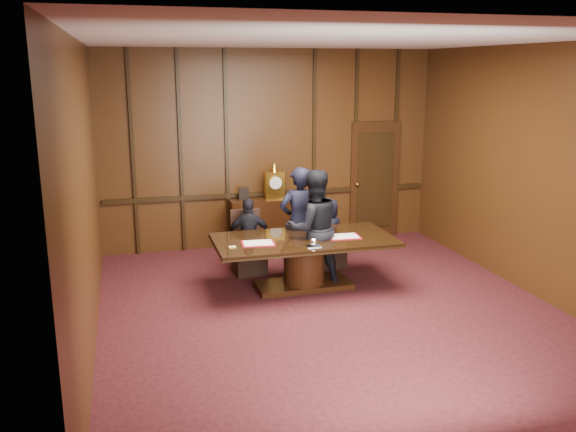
% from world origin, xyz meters
% --- Properties ---
extents(room, '(7.00, 7.04, 3.50)m').
position_xyz_m(room, '(0.07, 0.14, 1.72)').
color(room, black).
rests_on(room, ground).
extents(sideboard, '(1.60, 0.45, 1.54)m').
position_xyz_m(sideboard, '(0.00, 3.26, 0.49)').
color(sideboard, black).
rests_on(sideboard, ground).
extents(conference_table, '(2.62, 1.32, 0.76)m').
position_xyz_m(conference_table, '(-0.09, 1.10, 0.51)').
color(conference_table, black).
rests_on(conference_table, ground).
extents(folder_left, '(0.49, 0.37, 0.02)m').
position_xyz_m(folder_left, '(-0.80, 0.98, 0.77)').
color(folder_left, '#AE1023').
rests_on(folder_left, conference_table).
extents(folder_right, '(0.48, 0.36, 0.02)m').
position_xyz_m(folder_right, '(0.49, 1.00, 0.77)').
color(folder_right, '#AE1023').
rests_on(folder_right, conference_table).
extents(inkstand, '(0.20, 0.14, 0.12)m').
position_xyz_m(inkstand, '(-0.09, 0.65, 0.81)').
color(inkstand, white).
rests_on(inkstand, conference_table).
extents(notepad, '(0.10, 0.08, 0.01)m').
position_xyz_m(notepad, '(-1.18, 0.90, 0.77)').
color(notepad, '#D8C069').
rests_on(notepad, conference_table).
extents(chair_left, '(0.51, 0.51, 0.99)m').
position_xyz_m(chair_left, '(-0.74, 1.98, 0.29)').
color(chair_left, black).
rests_on(chair_left, ground).
extents(chair_right, '(0.56, 0.56, 0.99)m').
position_xyz_m(chair_right, '(0.55, 1.98, 0.29)').
color(chair_right, black).
rests_on(chair_right, ground).
extents(signatory_left, '(0.75, 0.39, 1.22)m').
position_xyz_m(signatory_left, '(-0.74, 1.90, 0.61)').
color(signatory_left, black).
rests_on(signatory_left, ground).
extents(signatory_right, '(0.63, 0.48, 1.15)m').
position_xyz_m(signatory_right, '(0.56, 1.90, 0.57)').
color(signatory_right, black).
rests_on(signatory_right, ground).
extents(witness_left, '(0.66, 0.47, 1.72)m').
position_xyz_m(witness_left, '(-0.01, 1.64, 0.86)').
color(witness_left, black).
rests_on(witness_left, ground).
extents(witness_right, '(0.86, 0.68, 1.75)m').
position_xyz_m(witness_right, '(0.08, 1.17, 0.87)').
color(witness_right, black).
rests_on(witness_right, ground).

